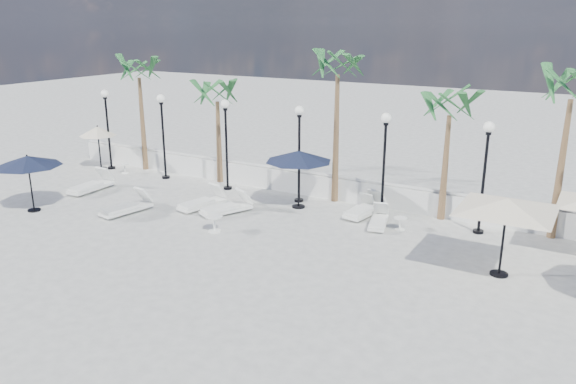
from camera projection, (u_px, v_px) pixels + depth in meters
The scene contains 27 objects.
ground at pixel (196, 258), 17.12m from camera, with size 100.00×100.00×0.00m, color gray.
balustrade at pixel (311, 184), 23.20m from camera, with size 26.00×0.30×1.01m.
lamppost_0 at pixel (107, 118), 26.80m from camera, with size 0.36×0.36×3.84m.
lamppost_1 at pixel (163, 125), 25.13m from camera, with size 0.36×0.36×3.84m.
lamppost_2 at pixel (226, 132), 23.45m from camera, with size 0.36×0.36×3.84m.
lamppost_3 at pixel (299, 140), 21.78m from camera, with size 0.36×0.36×3.84m.
lamppost_4 at pixel (385, 150), 20.11m from camera, with size 0.36×0.36×3.84m.
lamppost_5 at pixel (485, 162), 18.44m from camera, with size 0.36×0.36×3.84m.
palm_0 at pixel (139, 75), 26.15m from camera, with size 2.60×2.60×5.50m.
palm_1 at pixel (217, 98), 24.23m from camera, with size 2.60×2.60×4.70m.
palm_2 at pixel (338, 71), 21.11m from camera, with size 2.60×2.60×6.10m.
palm_3 at pixel (450, 111), 19.40m from camera, with size 2.60×2.60×4.90m.
palm_4 at pixel (571, 95), 17.40m from camera, with size 2.60×2.60×5.70m.
lounger_0 at pixel (127, 207), 21.05m from camera, with size 1.02×2.12×0.76m.
lounger_1 at pixel (91, 185), 23.78m from camera, with size 0.78×2.15×0.80m.
lounger_2 at pixel (227, 207), 21.01m from camera, with size 1.41×2.09×0.75m.
lounger_3 at pixel (360, 209), 20.90m from camera, with size 0.60×1.68×0.62m.
lounger_4 at pixel (203, 202), 21.63m from camera, with size 1.07×2.11×0.76m.
lounger_5 at pixel (365, 209), 20.79m from camera, with size 1.01×2.14×0.77m.
lounger_6 at pixel (379, 220), 19.74m from camera, with size 0.95×1.77×0.63m.
side_table_0 at pixel (125, 168), 26.62m from camera, with size 0.45×0.45×0.44m.
side_table_1 at pixel (214, 222), 19.18m from camera, with size 0.58×0.58×0.56m.
side_table_2 at pixel (400, 222), 19.36m from camera, with size 0.46×0.46×0.45m.
parasol_navy_left at pixel (27, 161), 20.84m from camera, with size 2.49×2.49×2.20m.
parasol_navy_mid at pixel (299, 156), 21.23m from camera, with size 2.57×2.57×2.30m.
parasol_cream_sq_a at pixel (508, 199), 15.32m from camera, with size 5.02×5.02×2.46m.
parasol_cream_small at pixel (98, 132), 26.92m from camera, with size 1.76×1.76×2.16m.
Camera 1 is at (10.31, -12.28, 6.92)m, focal length 35.00 mm.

